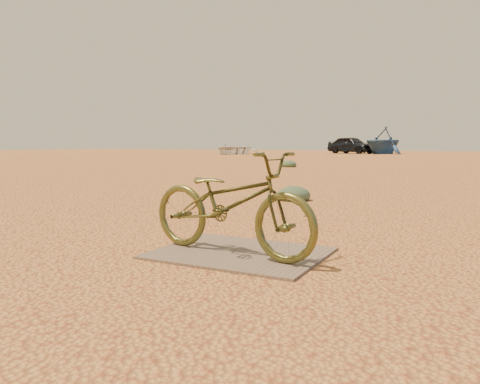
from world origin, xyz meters
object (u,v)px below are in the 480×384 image
at_px(bicycle, 230,203).
at_px(boat_near_left, 232,148).
at_px(car, 351,145).
at_px(boat_far_left, 383,140).
at_px(plywood_board, 240,253).

relative_size(bicycle, boat_near_left, 0.33).
distance_m(car, boat_far_left, 3.00).
relative_size(bicycle, car, 0.35).
bearing_deg(boat_near_left, boat_far_left, 30.06).
distance_m(plywood_board, bicycle, 0.46).
relative_size(bicycle, boat_far_left, 0.35).
xyz_separation_m(plywood_board, boat_near_left, (-18.25, 33.53, 0.50)).
xyz_separation_m(boat_near_left, boat_far_left, (11.88, 7.05, 0.74)).
bearing_deg(bicycle, car, 21.12).
bearing_deg(car, boat_far_left, -69.43).
bearing_deg(boat_far_left, bicycle, -55.12).
bearing_deg(car, plywood_board, -142.20).
relative_size(plywood_board, boat_far_left, 0.30).
height_order(boat_near_left, boat_far_left, boat_far_left).
distance_m(plywood_board, car, 41.86).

